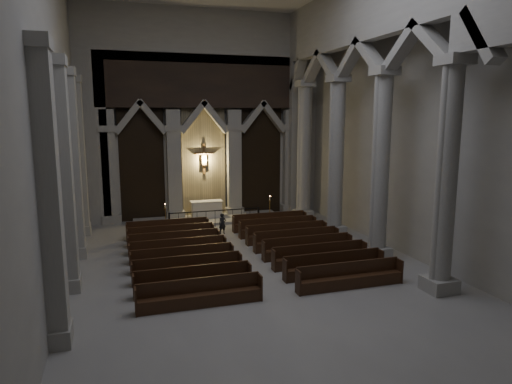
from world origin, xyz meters
TOP-DOWN VIEW (x-y plane):
  - room at (0.00, 0.00)m, footprint 24.00×24.10m
  - sanctuary_wall at (0.00, 11.54)m, footprint 14.00×0.77m
  - right_arcade at (5.50, 1.33)m, footprint 1.00×24.00m
  - left_pilasters at (-6.75, 3.50)m, footprint 0.60×13.00m
  - sanctuary_step at (0.00, 10.60)m, footprint 8.50×2.60m
  - altar at (-0.05, 10.96)m, footprint 1.88×0.75m
  - altar_rail at (-0.00, 8.83)m, footprint 5.06×0.09m
  - candle_stand_left at (-2.66, 8.86)m, footprint 0.25×0.25m
  - candle_stand_right at (3.19, 8.91)m, footprint 0.27×0.27m
  - pews at (0.00, 3.13)m, footprint 9.48×9.19m
  - worshipper at (0.07, 7.39)m, footprint 0.43×0.32m

SIDE VIEW (x-z plane):
  - sanctuary_step at x=0.00m, z-range 0.00..0.15m
  - pews at x=0.00m, z-range -0.16..0.75m
  - candle_stand_left at x=-2.66m, z-range -0.34..1.16m
  - candle_stand_right at x=3.19m, z-range -0.36..1.23m
  - worshipper at x=0.07m, z-range 0.00..1.08m
  - altar at x=-0.05m, z-range 0.15..1.11m
  - altar_rail at x=0.00m, z-range 0.16..1.16m
  - left_pilasters at x=-6.75m, z-range -0.10..7.92m
  - sanctuary_wall at x=0.00m, z-range 0.62..12.62m
  - room at x=0.00m, z-range 1.60..13.60m
  - right_arcade at x=5.50m, z-range 1.83..13.83m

